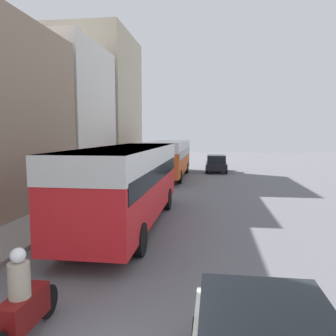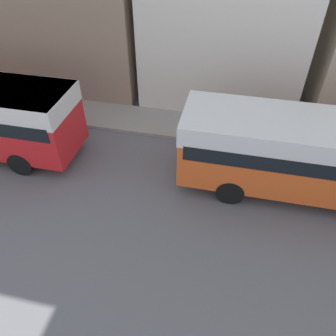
% 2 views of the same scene
% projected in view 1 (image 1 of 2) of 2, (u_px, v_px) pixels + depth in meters
% --- Properties ---
extents(building_far_terrace, '(5.94, 7.56, 9.72)m').
position_uv_depth(building_far_terrace, '(59.00, 116.00, 23.14)').
color(building_far_terrace, silver).
rests_on(building_far_terrace, ground_plane).
extents(building_end_row, '(6.93, 9.25, 12.99)m').
position_uv_depth(building_end_row, '(97.00, 104.00, 32.05)').
color(building_end_row, '#BCAD93').
rests_on(building_end_row, ground_plane).
extents(bus_lead, '(2.53, 9.80, 3.09)m').
position_uv_depth(bus_lead, '(128.00, 175.00, 12.64)').
color(bus_lead, red).
rests_on(bus_lead, ground_plane).
extents(bus_following, '(2.61, 10.23, 3.00)m').
position_uv_depth(bus_following, '(170.00, 154.00, 26.76)').
color(bus_following, '#EA5B23').
rests_on(bus_following, ground_plane).
extents(motorcycle_behind_lead, '(0.38, 2.24, 1.73)m').
position_uv_depth(motorcycle_behind_lead, '(23.00, 306.00, 5.58)').
color(motorcycle_behind_lead, maroon).
rests_on(motorcycle_behind_lead, ground_plane).
extents(car_crossing, '(1.96, 4.11, 1.60)m').
position_uv_depth(car_crossing, '(216.00, 163.00, 30.74)').
color(car_crossing, black).
rests_on(car_crossing, ground_plane).
extents(pedestrian_near_curb, '(0.36, 0.36, 1.72)m').
position_uv_depth(pedestrian_near_curb, '(148.00, 159.00, 33.44)').
color(pedestrian_near_curb, '#232838').
rests_on(pedestrian_near_curb, sidewalk).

